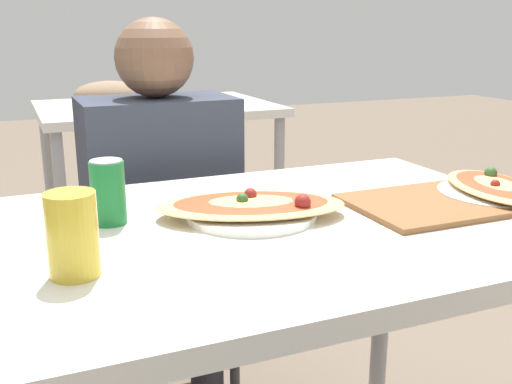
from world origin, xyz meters
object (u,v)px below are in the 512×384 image
(person_seated, at_px, (161,191))
(pizza_second, at_px, (496,189))
(dining_table, at_px, (257,264))
(pizza_main, at_px, (252,207))
(drink_glass, at_px, (73,235))
(chair_far_seated, at_px, (155,243))
(soda_can, at_px, (108,192))

(person_seated, height_order, pizza_second, person_seated)
(dining_table, relative_size, pizza_main, 2.88)
(pizza_second, bearing_deg, drink_glass, -174.92)
(chair_far_seated, distance_m, drink_glass, 0.97)
(soda_can, bearing_deg, pizza_second, -10.51)
(chair_far_seated, bearing_deg, soda_can, 69.88)
(chair_far_seated, height_order, drink_glass, drink_glass)
(dining_table, bearing_deg, pizza_second, -3.71)
(drink_glass, relative_size, pizza_second, 0.38)
(drink_glass, height_order, pizza_second, drink_glass)
(person_seated, relative_size, drink_glass, 8.88)
(chair_far_seated, distance_m, person_seated, 0.23)
(pizza_main, relative_size, pizza_second, 1.21)
(person_seated, distance_m, drink_glass, 0.81)
(person_seated, relative_size, pizza_second, 3.37)
(drink_glass, bearing_deg, pizza_second, 5.08)
(pizza_second, bearing_deg, soda_can, 169.49)
(pizza_main, bearing_deg, dining_table, -99.95)
(pizza_main, bearing_deg, drink_glass, -155.61)
(person_seated, bearing_deg, chair_far_seated, -90.00)
(chair_far_seated, relative_size, person_seated, 0.76)
(dining_table, height_order, pizza_second, pizza_second)
(pizza_main, relative_size, drink_glass, 3.18)
(dining_table, relative_size, soda_can, 9.63)
(pizza_main, relative_size, soda_can, 3.34)
(chair_far_seated, relative_size, soda_can, 7.10)
(dining_table, distance_m, drink_glass, 0.40)
(pizza_main, distance_m, soda_can, 0.28)
(chair_far_seated, relative_size, pizza_second, 2.56)
(dining_table, distance_m, pizza_main, 0.11)
(dining_table, distance_m, person_seated, 0.61)
(chair_far_seated, distance_m, soda_can, 0.74)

